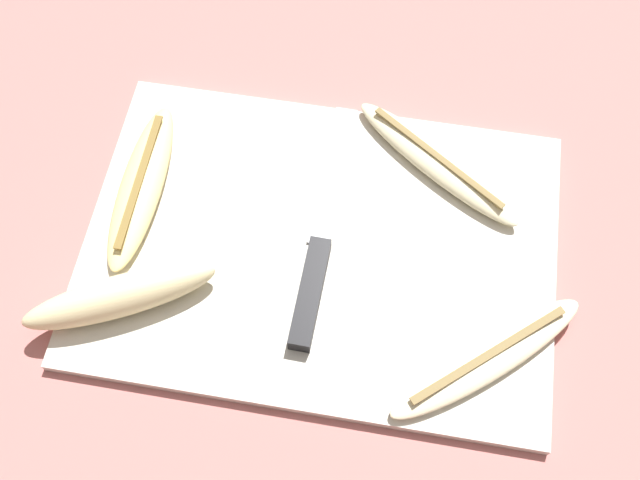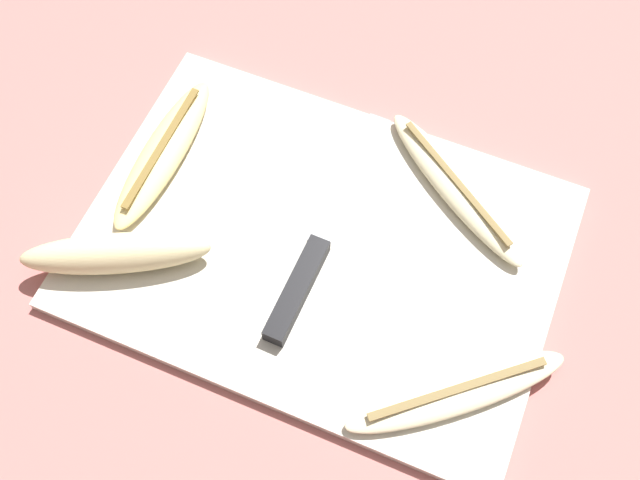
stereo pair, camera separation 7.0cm
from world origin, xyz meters
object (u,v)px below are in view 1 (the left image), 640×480
object	(u,v)px
banana_golden_short	(142,185)
banana_bright_far	(487,357)
knife	(313,265)
banana_pale_long	(437,162)
banana_soft_right	(120,296)

from	to	relation	value
banana_golden_short	banana_bright_far	size ratio (longest dim) A/B	1.04
knife	banana_pale_long	size ratio (longest dim) A/B	1.43
banana_pale_long	banana_bright_far	distance (m)	0.20
banana_golden_short	banana_soft_right	distance (m)	0.12
banana_golden_short	banana_pale_long	xyz separation A→B (m)	(0.28, 0.07, -0.00)
knife	banana_pale_long	xyz separation A→B (m)	(0.10, 0.13, 0.00)
banana_pale_long	banana_bright_far	world-z (taller)	banana_pale_long
banana_soft_right	banana_bright_far	xyz separation A→B (m)	(0.33, 0.00, -0.01)
banana_golden_short	banana_pale_long	distance (m)	0.29
banana_pale_long	banana_bright_far	bearing A→B (deg)	-71.62
knife	banana_golden_short	distance (m)	0.19
banana_soft_right	banana_pale_long	bearing A→B (deg)	35.99
banana_soft_right	banana_bright_far	size ratio (longest dim) A/B	0.96
banana_pale_long	banana_bright_far	size ratio (longest dim) A/B	1.03
banana_soft_right	knife	bearing A→B (deg)	21.29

